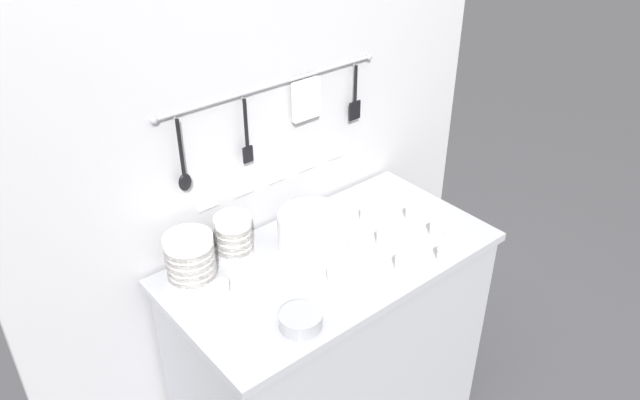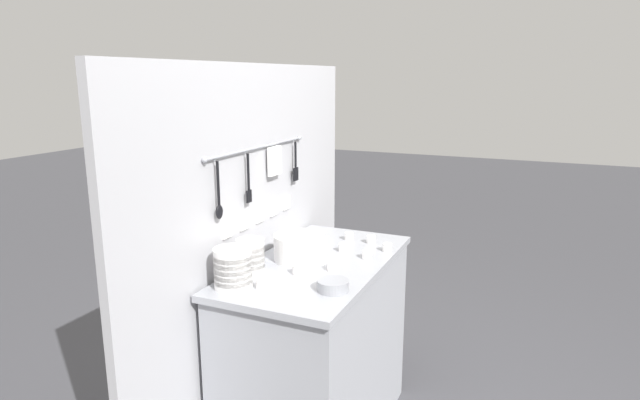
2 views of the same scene
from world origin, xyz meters
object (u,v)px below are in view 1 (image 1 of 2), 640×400
at_px(steel_mixing_bowl, 301,320).
at_px(cup_front_right, 402,263).
at_px(bowl_stack_wide_centre, 234,236).
at_px(plate_stack, 313,230).
at_px(cup_front_left, 286,270).
at_px(cup_beside_plates, 367,214).
at_px(cup_edge_far, 383,238).
at_px(cup_mid_row, 334,276).
at_px(cup_back_left, 436,229).
at_px(cup_back_right, 412,213).
at_px(cup_by_caddy, 222,287).
at_px(cup_edge_near, 444,254).
at_px(bowl_stack_back_corner, 190,259).

height_order(steel_mixing_bowl, cup_front_right, steel_mixing_bowl).
bearing_deg(bowl_stack_wide_centre, plate_stack, -26.54).
bearing_deg(cup_front_left, cup_front_right, -34.32).
xyz_separation_m(cup_beside_plates, cup_edge_far, (-0.06, -0.14, 0.00)).
distance_m(plate_stack, cup_edge_far, 0.24).
relative_size(cup_beside_plates, cup_mid_row, 1.00).
xyz_separation_m(steel_mixing_bowl, cup_mid_row, (0.21, 0.09, -0.00)).
bearing_deg(cup_front_right, plate_stack, 115.32).
height_order(cup_back_left, cup_back_right, same).
distance_m(cup_front_left, cup_mid_row, 0.16).
relative_size(cup_by_caddy, cup_edge_near, 1.00).
bearing_deg(cup_by_caddy, cup_beside_plates, 1.00).
bearing_deg(bowl_stack_wide_centre, cup_by_caddy, -135.58).
xyz_separation_m(cup_edge_far, cup_back_left, (0.18, -0.08, 0.00)).
xyz_separation_m(steel_mixing_bowl, cup_front_right, (0.42, -0.00, -0.00)).
distance_m(bowl_stack_wide_centre, cup_beside_plates, 0.51).
relative_size(steel_mixing_bowl, cup_front_right, 2.76).
bearing_deg(steel_mixing_bowl, cup_edge_near, -5.76).
bearing_deg(cup_front_left, plate_stack, 23.69).
bearing_deg(cup_by_caddy, cup_mid_row, -30.87).
distance_m(bowl_stack_wide_centre, cup_back_left, 0.71).
distance_m(cup_edge_far, cup_back_right, 0.19).
height_order(cup_front_right, cup_back_left, same).
xyz_separation_m(cup_front_left, cup_edge_near, (0.45, -0.27, 0.00)).
distance_m(bowl_stack_back_corner, cup_front_right, 0.68).
bearing_deg(bowl_stack_back_corner, cup_mid_row, -40.26).
distance_m(cup_front_right, cup_by_caddy, 0.58).
relative_size(cup_front_right, cup_mid_row, 1.00).
relative_size(bowl_stack_wide_centre, cup_front_right, 3.25).
bearing_deg(cup_edge_far, cup_back_left, -24.82).
xyz_separation_m(bowl_stack_wide_centre, cup_beside_plates, (0.49, -0.12, -0.06)).
relative_size(bowl_stack_wide_centre, cup_front_left, 3.25).
bearing_deg(cup_mid_row, cup_front_left, 129.83).
xyz_separation_m(plate_stack, cup_edge_near, (0.28, -0.35, -0.04)).
relative_size(steel_mixing_bowl, cup_back_right, 2.76).
height_order(plate_stack, cup_beside_plates, plate_stack).
relative_size(cup_edge_far, cup_back_right, 1.00).
relative_size(plate_stack, cup_mid_row, 5.14).
relative_size(cup_front_left, cup_edge_far, 1.00).
bearing_deg(steel_mixing_bowl, cup_front_right, -0.14).
height_order(cup_edge_far, cup_edge_near, same).
bearing_deg(cup_by_caddy, cup_edge_far, -13.03).
bearing_deg(cup_by_caddy, plate_stack, 2.34).
bearing_deg(cup_edge_near, bowl_stack_wide_centre, 138.15).
height_order(cup_beside_plates, cup_back_left, same).
bearing_deg(cup_back_left, cup_front_right, -165.89).
bearing_deg(cup_beside_plates, cup_by_caddy, -179.00).
height_order(cup_by_caddy, cup_edge_far, same).
height_order(cup_front_left, cup_beside_plates, same).
height_order(cup_front_right, cup_beside_plates, same).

